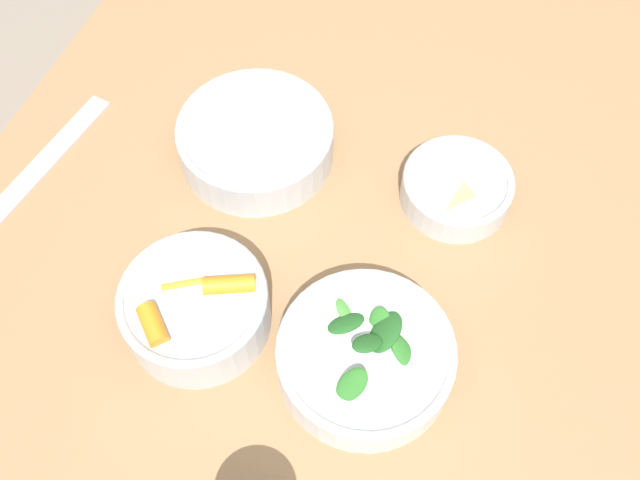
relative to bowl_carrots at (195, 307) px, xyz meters
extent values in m
plane|color=gray|center=(0.24, -0.14, -0.76)|extent=(10.00, 10.00, 0.00)
cube|color=#99724C|center=(0.24, -0.14, -0.05)|extent=(1.33, 1.00, 0.03)
cube|color=olive|center=(0.84, 0.30, -0.41)|extent=(0.06, 0.06, 0.69)
cylinder|color=silver|center=(0.00, 0.00, -0.01)|extent=(0.16, 0.16, 0.06)
torus|color=silver|center=(0.00, 0.00, 0.03)|extent=(0.16, 0.16, 0.01)
cylinder|color=orange|center=(0.01, 0.01, 0.01)|extent=(0.05, 0.05, 0.02)
cylinder|color=orange|center=(0.01, 0.00, 0.01)|extent=(0.04, 0.05, 0.02)
cylinder|color=orange|center=(-0.02, 0.00, 0.01)|extent=(0.06, 0.05, 0.02)
cylinder|color=orange|center=(0.00, -0.03, 0.01)|extent=(0.04, 0.05, 0.02)
cylinder|color=orange|center=(-0.05, 0.00, 0.01)|extent=(0.03, 0.04, 0.02)
cylinder|color=orange|center=(0.03, -0.03, 0.03)|extent=(0.04, 0.06, 0.02)
cylinder|color=orange|center=(-0.04, 0.02, 0.03)|extent=(0.05, 0.05, 0.02)
cylinder|color=silver|center=(0.01, -0.19, -0.01)|extent=(0.19, 0.19, 0.05)
torus|color=silver|center=(0.01, -0.19, 0.01)|extent=(0.19, 0.19, 0.01)
ellipsoid|color=#2D7028|center=(0.04, -0.19, 0.01)|extent=(0.04, 0.03, 0.03)
ellipsoid|color=#235B23|center=(0.04, -0.20, 0.02)|extent=(0.05, 0.04, 0.03)
ellipsoid|color=#235B23|center=(0.01, -0.19, 0.03)|extent=(0.04, 0.04, 0.03)
ellipsoid|color=#2D7028|center=(-0.03, -0.19, 0.02)|extent=(0.05, 0.04, 0.03)
ellipsoid|color=#235B23|center=(0.03, -0.16, 0.02)|extent=(0.05, 0.05, 0.02)
ellipsoid|color=#2D7028|center=(0.02, -0.23, 0.01)|extent=(0.04, 0.04, 0.03)
ellipsoid|color=#4C933D|center=(0.05, -0.16, 0.01)|extent=(0.05, 0.05, 0.02)
cylinder|color=silver|center=(0.24, 0.03, -0.01)|extent=(0.20, 0.20, 0.05)
torus|color=silver|center=(0.24, 0.03, 0.02)|extent=(0.20, 0.20, 0.01)
cylinder|color=brown|center=(0.24, 0.03, -0.02)|extent=(0.18, 0.18, 0.03)
ellipsoid|color=#A36B4C|center=(0.22, 0.08, 0.00)|extent=(0.01, 0.01, 0.01)
ellipsoid|color=#AD7551|center=(0.19, 0.05, 0.00)|extent=(0.01, 0.01, 0.01)
ellipsoid|color=#8E5B3D|center=(0.22, -0.02, 0.00)|extent=(0.01, 0.01, 0.01)
ellipsoid|color=#A36B4C|center=(0.21, 0.01, 0.00)|extent=(0.01, 0.01, 0.01)
ellipsoid|color=#8E5B3D|center=(0.25, 0.06, 0.00)|extent=(0.01, 0.01, 0.01)
ellipsoid|color=#8E5B3D|center=(0.21, 0.01, 0.00)|extent=(0.01, 0.01, 0.01)
ellipsoid|color=#AD7551|center=(0.28, -0.02, 0.00)|extent=(0.01, 0.01, 0.01)
ellipsoid|color=#AD7551|center=(0.18, 0.00, 0.00)|extent=(0.01, 0.01, 0.01)
ellipsoid|color=#8E5B3D|center=(0.26, 0.04, 0.00)|extent=(0.01, 0.01, 0.01)
ellipsoid|color=#A36B4C|center=(0.28, -0.01, 0.00)|extent=(0.01, 0.01, 0.01)
ellipsoid|color=#A36B4C|center=(0.25, 0.00, 0.01)|extent=(0.01, 0.01, 0.01)
cylinder|color=#E0A88E|center=(0.18, 0.00, 0.01)|extent=(0.03, 0.03, 0.01)
cylinder|color=#E0A88E|center=(0.30, 0.06, 0.01)|extent=(0.03, 0.03, 0.01)
cylinder|color=silver|center=(0.26, -0.23, -0.02)|extent=(0.14, 0.14, 0.04)
torus|color=silver|center=(0.26, -0.23, 0.00)|extent=(0.14, 0.14, 0.01)
cube|color=tan|center=(0.26, -0.23, -0.01)|extent=(0.07, 0.06, 0.01)
cube|color=tan|center=(0.26, -0.23, -0.01)|extent=(0.06, 0.06, 0.01)
cube|color=tan|center=(0.25, -0.21, 0.00)|extent=(0.08, 0.08, 0.02)
cube|color=#EFB7C6|center=(0.11, 0.29, -0.03)|extent=(0.30, 0.07, 0.00)
camera|label=1|loc=(-0.27, -0.24, 0.70)|focal=40.00mm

